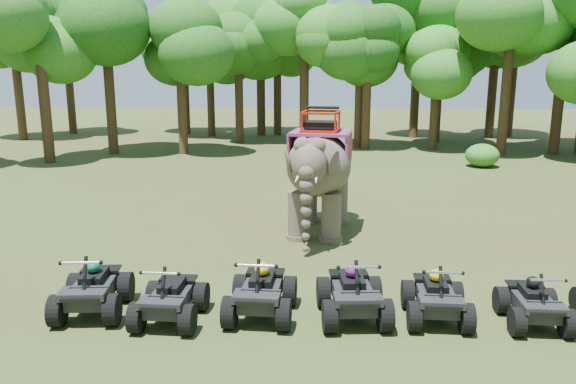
# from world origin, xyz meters

# --- Properties ---
(ground) EXTENTS (110.00, 110.00, 0.00)m
(ground) POSITION_xyz_m (0.00, 0.00, 0.00)
(ground) COLOR #47381E
(ground) RESTS_ON ground
(elephant) EXTENTS (2.68, 4.82, 3.83)m
(elephant) POSITION_xyz_m (0.84, 4.06, 1.92)
(elephant) COLOR brown
(elephant) RESTS_ON ground
(atv_0) EXTENTS (1.51, 1.96, 1.36)m
(atv_0) POSITION_xyz_m (-3.94, -2.09, 0.68)
(atv_0) COLOR black
(atv_0) RESTS_ON ground
(atv_1) EXTENTS (1.33, 1.77, 1.28)m
(atv_1) POSITION_xyz_m (-2.22, -2.39, 0.64)
(atv_1) COLOR black
(atv_1) RESTS_ON ground
(atv_2) EXTENTS (1.44, 1.91, 1.36)m
(atv_2) POSITION_xyz_m (-0.40, -2.09, 0.68)
(atv_2) COLOR black
(atv_2) RESTS_ON ground
(atv_3) EXTENTS (1.51, 1.96, 1.37)m
(atv_3) POSITION_xyz_m (1.49, -2.10, 0.69)
(atv_3) COLOR black
(atv_3) RESTS_ON ground
(atv_4) EXTENTS (1.32, 1.77, 1.27)m
(atv_4) POSITION_xyz_m (3.18, -2.09, 0.63)
(atv_4) COLOR black
(atv_4) RESTS_ON ground
(atv_5) EXTENTS (1.21, 1.64, 1.19)m
(atv_5) POSITION_xyz_m (5.08, -2.23, 0.59)
(atv_5) COLOR black
(atv_5) RESTS_ON ground
(tree_0) EXTENTS (6.70, 6.70, 9.58)m
(tree_0) POSITION_xyz_m (0.00, 23.28, 4.79)
(tree_0) COLOR #195114
(tree_0) RESTS_ON ground
(tree_1) EXTENTS (5.47, 5.47, 7.81)m
(tree_1) POSITION_xyz_m (3.83, 21.85, 3.91)
(tree_1) COLOR #195114
(tree_1) RESTS_ON ground
(tree_2) EXTENTS (4.60, 4.60, 6.57)m
(tree_2) POSITION_xyz_m (7.95, 21.85, 3.29)
(tree_2) COLOR #195114
(tree_2) RESTS_ON ground
(tree_3) EXTENTS (5.93, 5.93, 8.47)m
(tree_3) POSITION_xyz_m (11.46, 19.84, 4.23)
(tree_3) COLOR #195114
(tree_3) RESTS_ON ground
(tree_29) EXTENTS (6.03, 6.03, 8.62)m
(tree_29) POSITION_xyz_m (-13.43, 16.08, 4.31)
(tree_29) COLOR #195114
(tree_29) RESTS_ON ground
(tree_30) EXTENTS (6.19, 6.19, 8.84)m
(tree_30) POSITION_xyz_m (-11.10, 19.27, 4.42)
(tree_30) COLOR #195114
(tree_30) RESTS_ON ground
(tree_31) EXTENTS (5.52, 5.52, 7.88)m
(tree_31) POSITION_xyz_m (-6.98, 19.44, 3.94)
(tree_31) COLOR #195114
(tree_31) RESTS_ON ground
(tree_32) EXTENTS (5.83, 5.83, 8.33)m
(tree_32) POSITION_xyz_m (-4.33, 24.44, 4.16)
(tree_32) COLOR #195114
(tree_32) RESTS_ON ground
(tree_33) EXTENTS (6.17, 6.17, 8.82)m
(tree_33) POSITION_xyz_m (-2.05, 28.70, 4.41)
(tree_33) COLOR #195114
(tree_33) RESTS_ON ground
(tree_34) EXTENTS (6.95, 6.95, 9.93)m
(tree_34) POSITION_xyz_m (14.71, 20.47, 4.97)
(tree_34) COLOR #195114
(tree_34) RESTS_ON ground
(tree_35) EXTENTS (5.40, 5.40, 7.72)m
(tree_35) POSITION_xyz_m (-6.84, 27.86, 3.86)
(tree_35) COLOR #195114
(tree_35) RESTS_ON ground
(tree_36) EXTENTS (7.19, 7.19, 10.28)m
(tree_36) POSITION_xyz_m (7.76, 27.68, 5.14)
(tree_36) COLOR #195114
(tree_36) RESTS_ON ground
(tree_37) EXTENTS (6.45, 6.45, 9.22)m
(tree_37) POSITION_xyz_m (-17.68, 29.00, 4.61)
(tree_37) COLOR #195114
(tree_37) RESTS_ON ground
(tree_38) EXTENTS (5.25, 5.25, 7.50)m
(tree_38) POSITION_xyz_m (8.88, 25.40, 3.75)
(tree_38) COLOR #195114
(tree_38) RESTS_ON ground
(tree_39) EXTENTS (7.20, 7.20, 10.29)m
(tree_39) POSITION_xyz_m (13.16, 27.81, 5.14)
(tree_39) COLOR #195114
(tree_39) RESTS_ON ground
(tree_40) EXTENTS (6.43, 6.43, 9.19)m
(tree_40) POSITION_xyz_m (-19.53, 25.04, 4.60)
(tree_40) COLOR #195114
(tree_40) RESTS_ON ground
(tree_41) EXTENTS (7.23, 7.23, 10.34)m
(tree_41) POSITION_xyz_m (-3.26, 28.58, 5.17)
(tree_41) COLOR #195114
(tree_41) RESTS_ON ground
(tree_42) EXTENTS (6.10, 6.10, 8.71)m
(tree_42) POSITION_xyz_m (14.74, 28.51, 4.36)
(tree_42) COLOR #195114
(tree_42) RESTS_ON ground
(tree_44) EXTENTS (5.75, 5.75, 8.22)m
(tree_44) POSITION_xyz_m (3.43, 22.47, 4.11)
(tree_44) COLOR #195114
(tree_44) RESTS_ON ground
(tree_46) EXTENTS (5.15, 5.15, 7.36)m
(tree_46) POSITION_xyz_m (-8.99, 29.26, 3.68)
(tree_46) COLOR #195114
(tree_46) RESTS_ON ground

